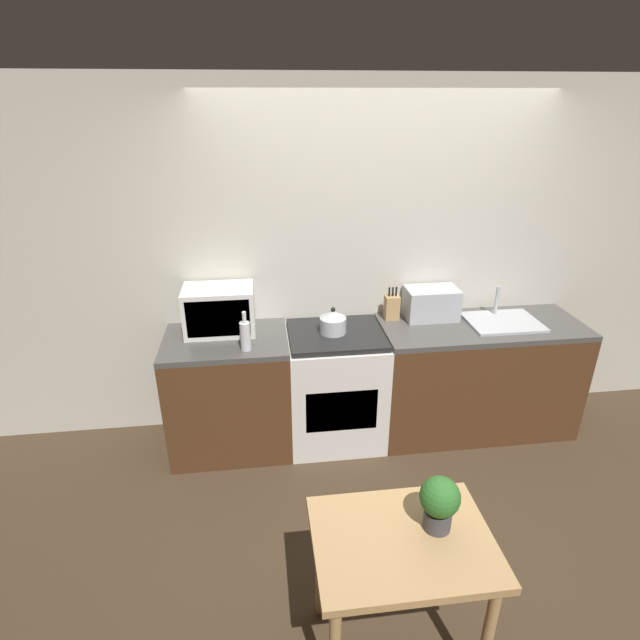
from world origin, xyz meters
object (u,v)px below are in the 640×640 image
Objects in this scene: kettle at (333,322)px; microwave at (219,310)px; stove_range at (335,386)px; toaster_oven at (431,303)px; dining_table at (401,558)px; bottle at (245,335)px.

microwave is (-0.80, 0.12, 0.08)m from kettle.
stove_range is 2.30× the size of toaster_oven.
kettle is at bearing -8.61° from microwave.
microwave reaches higher than dining_table.
toaster_oven is 0.50× the size of dining_table.
kettle is 0.71× the size of bottle.
kettle reaches higher than dining_table.
stove_range is at bearing -167.59° from toaster_oven.
microwave is at bearing 115.12° from dining_table.
bottle is 1.69m from dining_table.
microwave is (-0.82, 0.13, 0.62)m from stove_range.
stove_range is 3.27× the size of bottle.
kettle is 1.73m from dining_table.
dining_table is at bearing -111.39° from toaster_oven.
toaster_oven is at bearing 68.61° from dining_table.
kettle is 0.79m from toaster_oven.
microwave is 0.37m from bottle.
kettle reaches higher than stove_range.
dining_table is (-0.72, -1.85, -0.41)m from toaster_oven.
stove_range is at bearing -16.74° from kettle.
kettle is at bearing -168.39° from toaster_oven.
bottle reaches higher than kettle.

